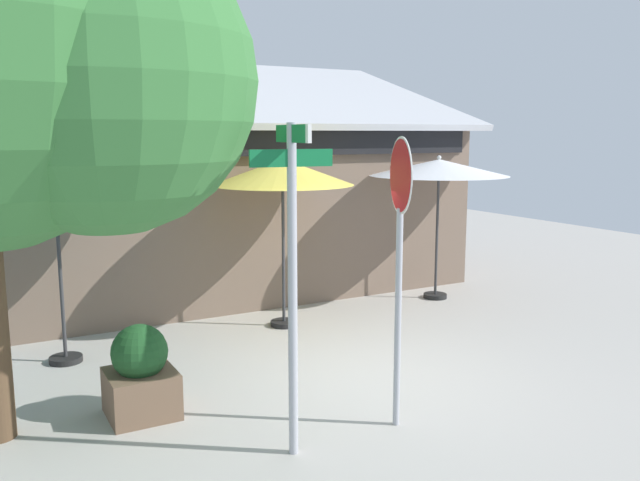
% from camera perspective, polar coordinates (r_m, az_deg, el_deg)
% --- Properties ---
extents(ground_plane, '(28.00, 28.00, 0.10)m').
position_cam_1_polar(ground_plane, '(8.63, 3.46, -12.07)').
color(ground_plane, '#ADA8A0').
extents(cafe_building, '(9.64, 5.01, 4.71)m').
position_cam_1_polar(cafe_building, '(13.41, -8.74, 3.44)').
color(cafe_building, '#705B4C').
rests_on(cafe_building, ground).
extents(street_sign_post, '(0.80, 0.86, 3.19)m').
position_cam_1_polar(street_sign_post, '(6.11, -2.41, -1.73)').
color(street_sign_post, '#A8AAB2').
rests_on(street_sign_post, ground).
extents(stop_sign, '(0.28, 0.75, 3.07)m').
position_cam_1_polar(stop_sign, '(6.75, 6.96, 1.14)').
color(stop_sign, '#A8AAB2').
rests_on(stop_sign, ground).
extents(patio_umbrella_teal_left, '(2.28, 2.28, 2.59)m').
position_cam_1_polar(patio_umbrella_teal_left, '(9.29, -22.08, 3.77)').
color(patio_umbrella_teal_left, black).
rests_on(patio_umbrella_teal_left, ground).
extents(patio_umbrella_mustard_center, '(2.25, 2.25, 2.77)m').
position_cam_1_polar(patio_umbrella_mustard_center, '(10.32, -3.28, 5.87)').
color(patio_umbrella_mustard_center, black).
rests_on(patio_umbrella_mustard_center, ground).
extents(patio_umbrella_ivory_right, '(2.57, 2.57, 2.70)m').
position_cam_1_polar(patio_umbrella_ivory_right, '(12.32, 10.31, 6.18)').
color(patio_umbrella_ivory_right, black).
rests_on(patio_umbrella_ivory_right, ground).
extents(shade_tree, '(4.67, 4.10, 6.05)m').
position_cam_1_polar(shade_tree, '(7.05, -25.81, 14.77)').
color(shade_tree, brown).
rests_on(shade_tree, ground).
extents(sidewalk_planter, '(0.73, 0.73, 1.04)m').
position_cam_1_polar(sidewalk_planter, '(7.61, -15.37, -11.17)').
color(sidewalk_planter, brown).
rests_on(sidewalk_planter, ground).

